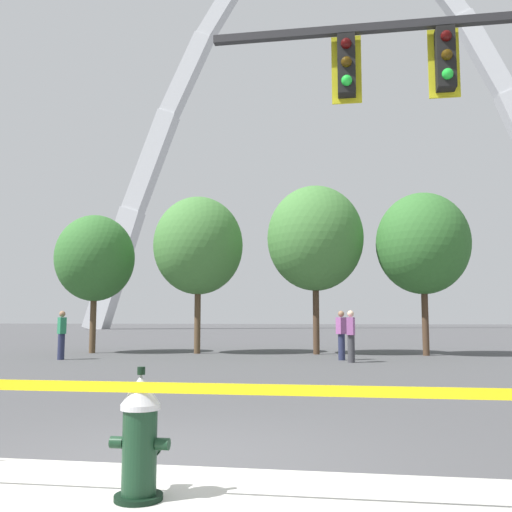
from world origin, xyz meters
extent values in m
plane|color=#474749|center=(0.00, 0.00, 0.00)|extent=(240.00, 240.00, 0.00)
cylinder|color=black|center=(0.13, -1.10, 0.03)|extent=(0.36, 0.36, 0.05)
cylinder|color=#14331E|center=(0.13, -1.10, 0.36)|extent=(0.26, 0.26, 0.62)
cylinder|color=#B7B7BC|center=(0.13, -1.10, 0.69)|extent=(0.30, 0.30, 0.04)
cone|color=#B7B7BC|center=(0.13, -1.10, 0.82)|extent=(0.30, 0.30, 0.22)
cylinder|color=black|center=(0.13, -1.10, 0.96)|extent=(0.06, 0.06, 0.06)
cylinder|color=#14331E|center=(-0.05, -1.10, 0.42)|extent=(0.10, 0.09, 0.09)
cylinder|color=#14331E|center=(0.31, -1.10, 0.42)|extent=(0.10, 0.09, 0.09)
cylinder|color=#14331E|center=(0.13, -0.90, 0.33)|extent=(0.13, 0.14, 0.13)
cylinder|color=black|center=(0.13, -0.82, 0.33)|extent=(0.15, 0.03, 0.15)
cube|color=yellow|center=(0.25, -1.19, 0.85)|extent=(5.35, 0.05, 0.08)
cube|color=#232326|center=(3.54, 2.80, 5.60)|extent=(7.60, 0.12, 0.12)
cube|color=black|center=(3.14, 2.80, 5.05)|extent=(0.26, 0.24, 0.90)
cube|color=gold|center=(3.14, 2.94, 5.05)|extent=(0.44, 0.03, 1.04)
sphere|color=#360606|center=(3.14, 2.67, 5.33)|extent=(0.16, 0.16, 0.16)
sphere|color=#392706|center=(3.14, 2.67, 5.05)|extent=(0.16, 0.16, 0.16)
sphere|color=green|center=(3.14, 2.67, 4.77)|extent=(0.16, 0.16, 0.16)
cube|color=black|center=(1.74, 2.80, 5.05)|extent=(0.26, 0.24, 0.90)
cube|color=gold|center=(1.74, 2.94, 5.05)|extent=(0.44, 0.03, 1.04)
sphere|color=#360606|center=(1.74, 2.67, 5.33)|extent=(0.16, 0.16, 0.16)
sphere|color=#392706|center=(1.74, 2.67, 5.05)|extent=(0.16, 0.16, 0.16)
sphere|color=green|center=(1.74, 2.67, 4.77)|extent=(0.16, 0.16, 0.16)
cube|color=silver|center=(-26.48, 60.46, 7.23)|extent=(6.84, 2.51, 15.29)
cube|color=silver|center=(-22.06, 60.46, 20.49)|extent=(6.59, 2.29, 12.94)
cube|color=silver|center=(-17.65, 60.46, 31.34)|extent=(6.33, 2.06, 10.59)
cube|color=silver|center=(-13.24, 60.46, 39.78)|extent=(6.04, 1.84, 8.28)
cube|color=silver|center=(17.65, 60.46, 31.34)|extent=(6.33, 2.06, 10.59)
cylinder|color=brown|center=(-8.15, 15.75, 1.16)|extent=(0.24, 0.24, 2.32)
ellipsoid|color=#336B2D|center=(-8.15, 15.75, 3.72)|extent=(3.10, 3.10, 3.41)
cylinder|color=brown|center=(-4.04, 16.12, 1.31)|extent=(0.24, 0.24, 2.61)
ellipsoid|color=#427A38|center=(-4.04, 16.12, 4.18)|extent=(3.48, 3.48, 3.83)
cylinder|color=#473323|center=(0.51, 16.37, 1.38)|extent=(0.24, 0.24, 2.75)
ellipsoid|color=#427A38|center=(0.51, 16.37, 4.40)|extent=(3.67, 3.67, 4.04)
cylinder|color=#473323|center=(4.48, 16.26, 1.28)|extent=(0.24, 0.24, 2.57)
ellipsoid|color=#336B2D|center=(4.48, 16.26, 4.10)|extent=(3.42, 3.42, 3.76)
cylinder|color=#38383D|center=(1.78, 12.54, 0.42)|extent=(0.22, 0.22, 0.84)
cube|color=#995193|center=(1.78, 12.54, 1.11)|extent=(0.26, 0.37, 0.54)
sphere|color=beige|center=(1.78, 12.54, 1.49)|extent=(0.20, 0.20, 0.20)
cylinder|color=#232847|center=(1.48, 13.53, 0.42)|extent=(0.22, 0.22, 0.84)
cube|color=#995193|center=(1.48, 13.53, 1.11)|extent=(0.36, 0.39, 0.54)
sphere|color=#936B4C|center=(1.48, 13.53, 1.49)|extent=(0.20, 0.20, 0.20)
cylinder|color=#232847|center=(-7.60, 12.27, 0.42)|extent=(0.22, 0.22, 0.84)
cube|color=#23754C|center=(-7.60, 12.27, 1.11)|extent=(0.38, 0.38, 0.54)
sphere|color=#936B4C|center=(-7.60, 12.27, 1.49)|extent=(0.20, 0.20, 0.20)
camera|label=1|loc=(1.70, -5.33, 1.36)|focal=39.96mm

